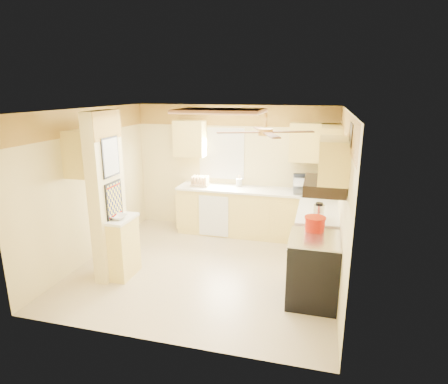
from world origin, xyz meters
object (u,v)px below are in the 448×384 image
(bowl, at_px, (118,217))
(kettle, at_px, (319,211))
(microwave, at_px, (310,184))
(dutch_oven, at_px, (315,223))
(stove, at_px, (313,269))

(bowl, bearing_deg, kettle, 14.91)
(kettle, bearing_deg, microwave, 97.63)
(microwave, distance_m, kettle, 1.44)
(bowl, height_order, dutch_oven, dutch_oven)
(microwave, bearing_deg, kettle, 91.23)
(kettle, bearing_deg, stove, -92.14)
(kettle, bearing_deg, bowl, -165.09)
(dutch_oven, bearing_deg, stove, -86.65)
(microwave, relative_size, bowl, 2.44)
(microwave, distance_m, dutch_oven, 1.87)
(stove, xyz_separation_m, bowl, (-2.82, -0.06, 0.51))
(bowl, distance_m, dutch_oven, 2.83)
(bowl, xyz_separation_m, kettle, (2.85, 0.76, 0.08))
(microwave, bearing_deg, dutch_oven, 88.19)
(stove, bearing_deg, bowl, -178.81)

